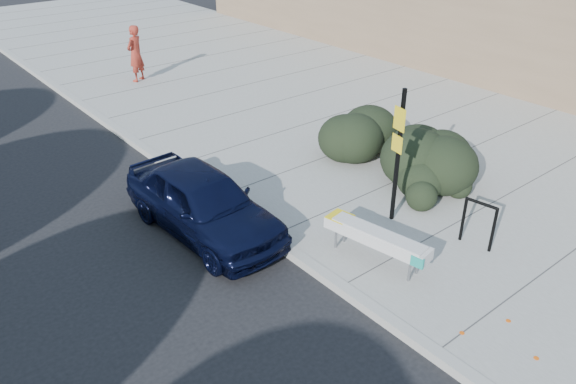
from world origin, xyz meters
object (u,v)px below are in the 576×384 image
bench (376,238)px  bike_rack (479,220)px  sedan_navy (203,202)px  pedestrian (135,54)px  sign_post (398,149)px

bench → bike_rack: 2.04m
sedan_navy → pedestrian: pedestrian is taller
bike_rack → sedan_navy: sedan_navy is taller
sedan_navy → bench: bearing=-62.5°
bike_rack → pedestrian: bearing=81.9°
bike_rack → sign_post: sign_post is taller
pedestrian → bike_rack: bearing=63.7°
pedestrian → bench: bearing=55.5°
pedestrian → sign_post: bearing=61.5°
sign_post → bench: bearing=-137.3°
bike_rack → pedestrian: 13.46m
bench → pedestrian: pedestrian is taller
bench → pedestrian: bearing=73.0°
sign_post → sedan_navy: 3.95m
bike_rack → sign_post: (-0.51, 1.66, 1.00)m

